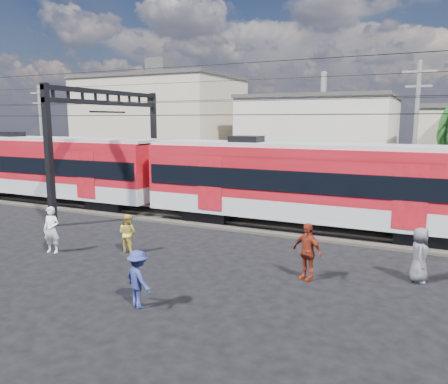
{
  "coord_description": "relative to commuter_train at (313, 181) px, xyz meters",
  "views": [
    {
      "loc": [
        6.85,
        -12.09,
        5.26
      ],
      "look_at": [
        -1.24,
        5.0,
        2.12
      ],
      "focal_mm": 35.0,
      "sensor_mm": 36.0,
      "label": 1
    }
  ],
  "objects": [
    {
      "name": "building_west",
      "position": [
        -18.98,
        16.0,
        2.25
      ],
      "size": [
        14.28,
        10.2,
        9.3
      ],
      "color": "#BBA98F",
      "rests_on": "ground"
    },
    {
      "name": "track_bed",
      "position": [
        -1.98,
        0.0,
        -2.34
      ],
      "size": [
        70.0,
        3.4,
        0.12
      ],
      "primitive_type": "cube",
      "color": "#2D2823",
      "rests_on": "ground"
    },
    {
      "name": "ground",
      "position": [
        -1.98,
        -8.0,
        -2.4
      ],
      "size": [
        120.0,
        120.0,
        0.0
      ],
      "primitive_type": "plane",
      "color": "black",
      "rests_on": "ground"
    },
    {
      "name": "catenary",
      "position": [
        -10.63,
        -0.0,
        2.73
      ],
      "size": [
        70.0,
        9.3,
        7.52
      ],
      "color": "black",
      "rests_on": "ground"
    },
    {
      "name": "commuter_train",
      "position": [
        0.0,
        0.0,
        0.0
      ],
      "size": [
        50.3,
        3.08,
        4.17
      ],
      "color": "black",
      "rests_on": "ground"
    },
    {
      "name": "pedestrian_a",
      "position": [
        -8.56,
        -7.77,
        -1.47
      ],
      "size": [
        0.75,
        0.57,
        1.86
      ],
      "primitive_type": "imported",
      "rotation": [
        0.0,
        0.0,
        0.2
      ],
      "color": "white",
      "rests_on": "ground"
    },
    {
      "name": "pedestrian_d",
      "position": [
        1.42,
        -6.37,
        -1.43
      ],
      "size": [
        1.23,
        0.9,
        1.93
      ],
      "primitive_type": "imported",
      "rotation": [
        0.0,
        0.0,
        -0.42
      ],
      "color": "maroon",
      "rests_on": "ground"
    },
    {
      "name": "pedestrian_e",
      "position": [
        4.79,
        -5.01,
        -1.49
      ],
      "size": [
        0.61,
        0.91,
        1.82
      ],
      "primitive_type": "imported",
      "rotation": [
        0.0,
        0.0,
        1.61
      ],
      "color": "#515157",
      "rests_on": "ground"
    },
    {
      "name": "pedestrian_b",
      "position": [
        -5.87,
        -6.44,
        -1.62
      ],
      "size": [
        0.76,
        0.6,
        1.56
      ],
      "primitive_type": "imported",
      "rotation": [
        0.0,
        0.0,
        3.15
      ],
      "color": "gold",
      "rests_on": "ground"
    },
    {
      "name": "pedestrian_c",
      "position": [
        -2.31,
        -10.55,
        -1.57
      ],
      "size": [
        1.23,
        0.99,
        1.67
      ],
      "primitive_type": "imported",
      "rotation": [
        0.0,
        0.0,
        2.74
      ],
      "color": "navy",
      "rests_on": "ground"
    },
    {
      "name": "utility_pole_west",
      "position": [
        -23.98,
        6.0,
        1.88
      ],
      "size": [
        1.8,
        0.24,
        8.0
      ],
      "color": "slate",
      "rests_on": "ground"
    },
    {
      "name": "utility_pole_mid",
      "position": [
        4.02,
        7.0,
        2.13
      ],
      "size": [
        1.8,
        0.24,
        8.5
      ],
      "color": "slate",
      "rests_on": "ground"
    },
    {
      "name": "building_midwest",
      "position": [
        -3.98,
        19.0,
        1.25
      ],
      "size": [
        12.24,
        12.24,
        7.3
      ],
      "color": "#B8B3A1",
      "rests_on": "ground"
    },
    {
      "name": "rail_near",
      "position": [
        -1.98,
        -0.75,
        -2.22
      ],
      "size": [
        70.0,
        0.12,
        0.12
      ],
      "primitive_type": "cube",
      "color": "#59544C",
      "rests_on": "track_bed"
    },
    {
      "name": "rail_far",
      "position": [
        -1.98,
        0.75,
        -2.22
      ],
      "size": [
        70.0,
        0.12,
        0.12
      ],
      "primitive_type": "cube",
      "color": "#59544C",
      "rests_on": "track_bed"
    }
  ]
}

